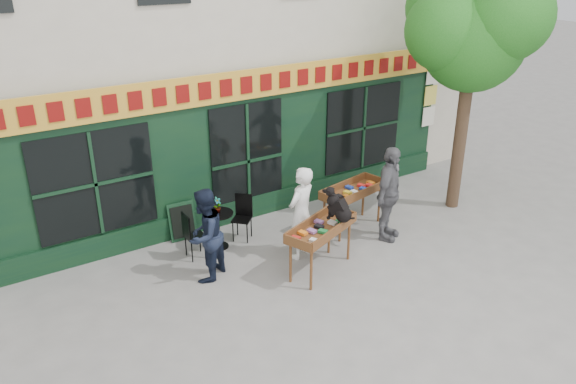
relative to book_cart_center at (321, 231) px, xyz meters
The scene contains 13 objects.
ground 0.89m from the book_cart_center, 93.41° to the left, with size 80.00×80.00×0.00m, color slate.
street_tree 5.47m from the book_cart_center, ahead, with size 3.05×2.90×5.60m.
book_cart_center is the anchor object (origin of this frame).
dog 0.59m from the book_cart_center, ahead, with size 0.34×0.60×0.60m, color black, non-canonical shape.
woman 0.66m from the book_cart_center, 90.00° to the left, with size 0.67×0.44×1.84m, color white.
book_cart_right 1.90m from the book_cart_center, 33.21° to the left, with size 1.59×0.90×0.99m.
man_right 1.92m from the book_cart_center, ahead, with size 1.16×0.48×1.98m, color #55555A.
bistro_table 2.18m from the book_cart_center, 122.96° to the left, with size 0.60×0.60×0.76m.
bistro_chair_left 2.52m from the book_cart_center, 136.61° to the left, with size 0.37×0.36×0.95m.
bistro_chair_right 2.03m from the book_cart_center, 106.32° to the left, with size 0.51×0.51×0.95m.
potted_plant 2.17m from the book_cart_center, 122.96° to the left, with size 0.17×0.12×0.33m, color gray.
man_left 2.09m from the book_cart_center, 153.97° to the left, with size 0.84×0.66×1.74m, color black.
chalkboard 3.05m from the book_cart_center, 122.96° to the left, with size 0.57×0.23×0.79m.
Camera 1 is at (-5.41, -7.59, 5.54)m, focal length 35.00 mm.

